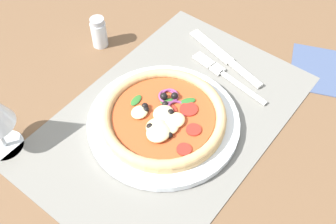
# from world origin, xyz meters

# --- Properties ---
(ground_plane) EXTENTS (1.90, 1.40, 0.02)m
(ground_plane) POSITION_xyz_m (0.00, 0.00, -0.01)
(ground_plane) COLOR brown
(placemat) EXTENTS (0.52, 0.34, 0.00)m
(placemat) POSITION_xyz_m (0.00, 0.00, 0.00)
(placemat) COLOR slate
(placemat) RESTS_ON ground_plane
(plate) EXTENTS (0.27, 0.27, 0.01)m
(plate) POSITION_xyz_m (-0.02, -0.00, 0.01)
(plate) COLOR white
(plate) RESTS_ON placemat
(pizza) EXTENTS (0.22, 0.22, 0.03)m
(pizza) POSITION_xyz_m (-0.02, -0.00, 0.03)
(pizza) COLOR tan
(pizza) RESTS_ON plate
(fork) EXTENTS (0.04, 0.18, 0.00)m
(fork) POSITION_xyz_m (0.15, -0.02, 0.01)
(fork) COLOR silver
(fork) RESTS_ON placemat
(knife) EXTENTS (0.07, 0.20, 0.01)m
(knife) POSITION_xyz_m (0.19, 0.01, 0.01)
(knife) COLOR silver
(knife) RESTS_ON placemat
(napkin) EXTENTS (0.17, 0.16, 0.00)m
(napkin) POSITION_xyz_m (0.28, -0.16, 0.00)
(napkin) COLOR #425175
(napkin) RESTS_ON ground_plane
(pepper_shaker) EXTENTS (0.03, 0.03, 0.07)m
(pepper_shaker) POSITION_xyz_m (0.07, 0.24, 0.03)
(pepper_shaker) COLOR silver
(pepper_shaker) RESTS_ON ground_plane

